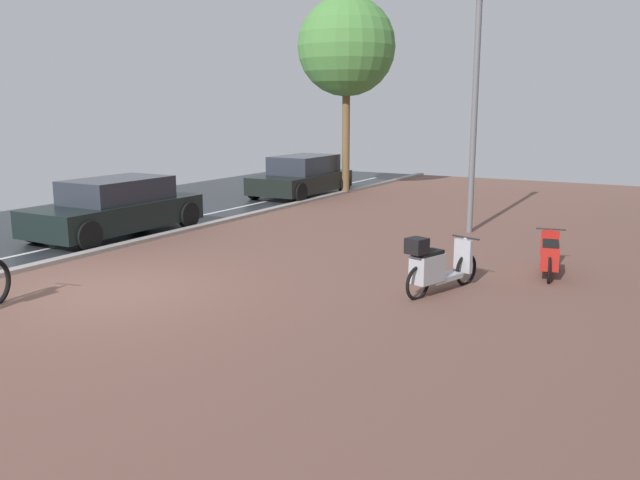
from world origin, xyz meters
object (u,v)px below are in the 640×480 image
scooter_mid (550,256)px  street_tree (347,47)px  parked_car_far (302,177)px  scooter_near (435,266)px  parked_car_near (116,208)px  lamp_post (475,99)px

scooter_mid → street_tree: street_tree is taller
scooter_mid → parked_car_far: bearing=142.7°
parked_car_far → street_tree: street_tree is taller
street_tree → scooter_mid: bearing=-45.0°
parked_car_far → street_tree: size_ratio=0.62×
parked_car_far → scooter_near: bearing=-49.0°
street_tree → scooter_near: bearing=-56.1°
parked_car_near → street_tree: street_tree is taller
scooter_near → scooter_mid: size_ratio=0.99×
parked_car_near → lamp_post: bearing=31.4°
scooter_mid → parked_car_far: 11.72m
scooter_mid → street_tree: size_ratio=0.27×
scooter_near → scooter_mid: (1.35, 2.07, -0.09)m
scooter_mid → parked_car_far: size_ratio=0.44×
lamp_post → parked_car_far: bearing=151.4°
scooter_mid → parked_car_far: parked_car_far is taller
parked_car_far → street_tree: bearing=52.3°
street_tree → lamp_post: bearing=-40.4°
scooter_near → street_tree: street_tree is taller
parked_car_near → street_tree: size_ratio=0.64×
parked_car_near → scooter_near: bearing=-7.9°
scooter_near → lamp_post: 6.13m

